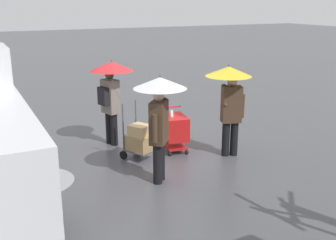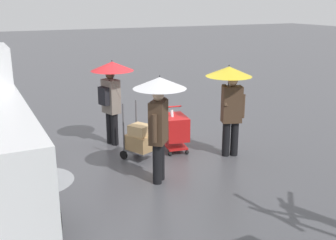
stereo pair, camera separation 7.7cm
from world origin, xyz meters
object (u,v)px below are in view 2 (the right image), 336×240
Objects in this scene: pedestrian_pink_side at (159,104)px; pedestrian_black_side at (111,84)px; hand_dolly_boxes at (140,139)px; pedestrian_white_side at (230,90)px; shopping_cart_vendor at (175,128)px.

pedestrian_black_side is at bearing -86.28° from pedestrian_pink_side.
pedestrian_pink_side is 2.47m from pedestrian_black_side.
hand_dolly_boxes is at bearing 100.81° from pedestrian_black_side.
pedestrian_pink_side and pedestrian_white_side have the same top height.
pedestrian_pink_side is at bearing 53.11° from shopping_cart_vendor.
pedestrian_pink_side reaches higher than hand_dolly_boxes.
pedestrian_white_side is at bearing 140.41° from shopping_cart_vendor.
shopping_cart_vendor is at bearing 137.40° from pedestrian_black_side.
pedestrian_black_side and pedestrian_white_side have the same top height.
hand_dolly_boxes is 0.61× the size of pedestrian_white_side.
shopping_cart_vendor is 1.90m from pedestrian_black_side.
pedestrian_black_side is at bearing -79.19° from hand_dolly_boxes.
pedestrian_black_side reaches higher than shopping_cart_vendor.
pedestrian_white_side is (-1.94, 0.69, 1.11)m from hand_dolly_boxes.
pedestrian_black_side is (0.23, -1.22, 1.10)m from hand_dolly_boxes.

